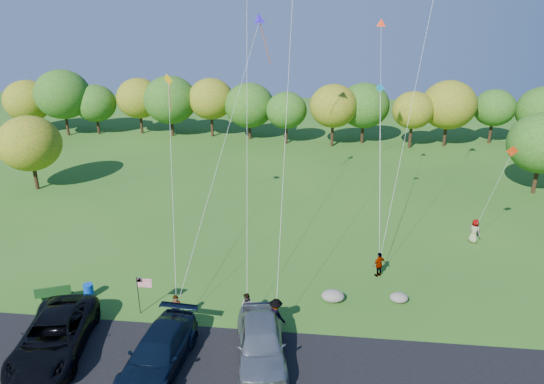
{
  "coord_description": "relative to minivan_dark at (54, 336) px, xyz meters",
  "views": [
    {
      "loc": [
        4.67,
        -22.06,
        16.0
      ],
      "look_at": [
        1.57,
        6.0,
        5.22
      ],
      "focal_mm": 32.0,
      "sensor_mm": 36.0,
      "label": 1
    }
  ],
  "objects": [
    {
      "name": "ground",
      "position": [
        8.09,
        3.77,
        -0.97
      ],
      "size": [
        140.0,
        140.0,
        0.0
      ],
      "primitive_type": "plane",
      "color": "#2A5C1A",
      "rests_on": "ground"
    },
    {
      "name": "asphalt_lane",
      "position": [
        8.09,
        -0.23,
        -0.94
      ],
      "size": [
        44.0,
        6.0,
        0.06
      ],
      "primitive_type": "cube",
      "color": "black",
      "rests_on": "ground"
    },
    {
      "name": "treeline",
      "position": [
        6.35,
        40.12,
        3.78
      ],
      "size": [
        75.81,
        27.66,
        8.48
      ],
      "color": "#3C2815",
      "rests_on": "ground"
    },
    {
      "name": "minivan_dark",
      "position": [
        0.0,
        0.0,
        0.0
      ],
      "size": [
        4.18,
        6.99,
        1.82
      ],
      "primitive_type": "imported",
      "rotation": [
        0.0,
        0.0,
        0.19
      ],
      "color": "black",
      "rests_on": "asphalt_lane"
    },
    {
      "name": "minivan_navy",
      "position": [
        5.46,
        -0.51,
        -0.06
      ],
      "size": [
        2.84,
        6.05,
        1.71
      ],
      "primitive_type": "imported",
      "rotation": [
        0.0,
        0.0,
        -0.08
      ],
      "color": "black",
      "rests_on": "asphalt_lane"
    },
    {
      "name": "minivan_silver",
      "position": [
        10.13,
        0.61,
        0.06
      ],
      "size": [
        3.3,
        6.02,
        1.94
      ],
      "primitive_type": "imported",
      "rotation": [
        0.0,
        0.0,
        0.18
      ],
      "color": "gray",
      "rests_on": "asphalt_lane"
    },
    {
      "name": "flyer_a",
      "position": [
        5.27,
        2.97,
        -0.11
      ],
      "size": [
        0.7,
        0.54,
        1.72
      ],
      "primitive_type": "imported",
      "rotation": [
        0.0,
        0.0,
        0.22
      ],
      "color": "#4C4C59",
      "rests_on": "ground"
    },
    {
      "name": "flyer_b",
      "position": [
        8.96,
        3.77,
        -0.18
      ],
      "size": [
        0.97,
        0.93,
        1.57
      ],
      "primitive_type": "imported",
      "rotation": [
        0.0,
        0.0,
        -0.63
      ],
      "color": "#4C4C59",
      "rests_on": "ground"
    },
    {
      "name": "flyer_c",
      "position": [
        10.62,
        2.97,
        -0.03
      ],
      "size": [
        1.4,
        1.25,
        1.88
      ],
      "primitive_type": "imported",
      "rotation": [
        0.0,
        0.0,
        2.56
      ],
      "color": "#4C4C59",
      "rests_on": "ground"
    },
    {
      "name": "flyer_d",
      "position": [
        16.54,
        9.21,
        -0.14
      ],
      "size": [
        1.02,
        0.91,
        1.65
      ],
      "primitive_type": "imported",
      "rotation": [
        0.0,
        0.0,
        3.79
      ],
      "color": "#4C4C59",
      "rests_on": "ground"
    },
    {
      "name": "flyer_e",
      "position": [
        23.82,
        14.77,
        -0.07
      ],
      "size": [
        1.01,
        1.03,
        1.79
      ],
      "primitive_type": "imported",
      "rotation": [
        0.0,
        0.0,
        2.32
      ],
      "color": "#4C4C59",
      "rests_on": "ground"
    },
    {
      "name": "park_bench",
      "position": [
        -2.34,
        4.11,
        -0.39
      ],
      "size": [
        1.89,
        1.02,
        1.08
      ],
      "rotation": [
        0.0,
        0.0,
        0.39
      ],
      "color": "#163E16",
      "rests_on": "ground"
    },
    {
      "name": "trash_barrel",
      "position": [
        -0.65,
        4.89,
        -0.55
      ],
      "size": [
        0.57,
        0.57,
        0.85
      ],
      "primitive_type": "cylinder",
      "color": "#0B3EB3",
      "rests_on": "ground"
    },
    {
      "name": "flag_assembly",
      "position": [
        3.17,
        3.64,
        0.74
      ],
      "size": [
        0.86,
        0.55,
        2.31
      ],
      "color": "black",
      "rests_on": "ground"
    },
    {
      "name": "boulder_near",
      "position": [
        13.63,
        6.06,
        -0.64
      ],
      "size": [
        1.33,
        1.04,
        0.67
      ],
      "primitive_type": "ellipsoid",
      "color": "gray",
      "rests_on": "ground"
    },
    {
      "name": "boulder_far",
      "position": [
        17.44,
        6.4,
        -0.69
      ],
      "size": [
        1.06,
        0.88,
        0.55
      ],
      "primitive_type": "ellipsoid",
      "color": "slate",
      "rests_on": "ground"
    }
  ]
}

